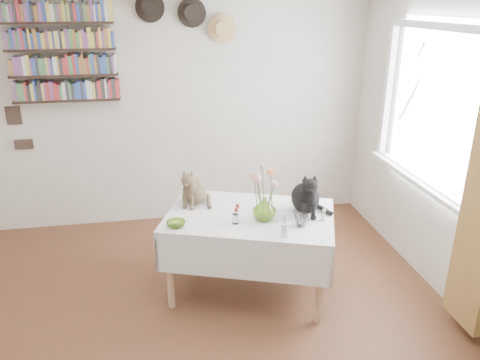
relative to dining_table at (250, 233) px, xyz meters
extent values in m
cube|color=brown|center=(-0.44, -0.70, -0.56)|extent=(4.04, 4.54, 0.04)
cube|color=beige|center=(-0.44, 1.57, 0.71)|extent=(4.04, 0.04, 2.54)
cube|color=white|center=(1.53, 0.10, 0.96)|extent=(0.01, 1.40, 1.20)
cube|color=white|center=(1.53, 0.10, 1.59)|extent=(0.06, 1.52, 0.06)
cube|color=white|center=(1.53, 0.10, 0.33)|extent=(0.06, 1.52, 0.06)
cube|color=white|center=(1.53, 0.83, 0.96)|extent=(0.06, 0.06, 1.20)
cube|color=white|center=(1.50, 0.10, 0.33)|extent=(0.12, 1.50, 0.04)
cube|color=white|center=(0.00, 0.00, 0.15)|extent=(1.54, 1.25, 0.06)
cylinder|color=tan|center=(-0.67, -0.13, -0.21)|extent=(0.06, 0.06, 0.65)
cylinder|color=tan|center=(0.43, -0.52, -0.21)|extent=(0.06, 0.06, 0.65)
cylinder|color=tan|center=(-0.43, 0.52, -0.21)|extent=(0.06, 0.06, 0.65)
cylinder|color=tan|center=(0.67, 0.13, -0.21)|extent=(0.06, 0.06, 0.65)
imported|color=#A8D453|center=(0.09, -0.12, 0.27)|extent=(0.25, 0.25, 0.19)
imported|color=#A8D453|center=(-0.60, -0.12, 0.20)|extent=(0.19, 0.19, 0.04)
imported|color=white|center=(0.34, -0.28, 0.22)|extent=(0.13, 0.13, 0.09)
cylinder|color=white|center=(0.17, -0.42, 0.23)|extent=(0.05, 0.05, 0.10)
cylinder|color=white|center=(0.17, -0.42, 0.32)|extent=(0.02, 0.02, 0.08)
cylinder|color=white|center=(-0.14, -0.14, 0.21)|extent=(0.05, 0.05, 0.08)
cone|color=white|center=(0.54, -0.21, 0.21)|extent=(0.05, 0.05, 0.07)
sphere|color=beige|center=(0.54, -0.21, 0.26)|extent=(0.03, 0.03, 0.03)
cylinder|color=#4C7233|center=(0.06, -0.11, 0.38)|extent=(0.01, 0.01, 0.30)
sphere|color=#E49BBA|center=(0.06, -0.11, 0.53)|extent=(0.07, 0.07, 0.07)
cylinder|color=#4C7233|center=(0.13, -0.14, 0.36)|extent=(0.01, 0.01, 0.26)
sphere|color=#E49BBA|center=(0.13, -0.14, 0.49)|extent=(0.06, 0.06, 0.06)
cylinder|color=#4C7233|center=(0.15, -0.09, 0.40)|extent=(0.01, 0.01, 0.34)
sphere|color=orange|center=(0.15, -0.09, 0.57)|extent=(0.06, 0.06, 0.06)
cylinder|color=#4C7233|center=(0.03, -0.08, 0.38)|extent=(0.01, 0.01, 0.31)
sphere|color=orange|center=(0.03, -0.08, 0.54)|extent=(0.05, 0.05, 0.05)
cylinder|color=#4C7233|center=(0.09, -0.07, 0.41)|extent=(0.01, 0.01, 0.37)
sphere|color=#999E93|center=(0.09, -0.07, 0.60)|extent=(0.04, 0.04, 0.04)
cylinder|color=#4C7233|center=(0.04, -0.15, 0.39)|extent=(0.01, 0.01, 0.33)
sphere|color=#999E93|center=(0.04, -0.15, 0.56)|extent=(0.04, 0.04, 0.04)
cube|color=black|center=(-1.54, 1.46, 0.86)|extent=(1.00, 0.16, 0.02)
cube|color=black|center=(-1.54, 1.46, 1.10)|extent=(1.00, 0.16, 0.02)
cube|color=black|center=(-1.54, 1.46, 1.34)|extent=(1.00, 0.16, 0.02)
cube|color=black|center=(-1.54, 1.46, 1.58)|extent=(1.00, 0.16, 0.02)
cylinder|color=black|center=(-0.69, 1.51, 1.71)|extent=(0.28, 0.02, 0.28)
cylinder|color=black|center=(-0.69, 1.47, 1.71)|extent=(0.16, 0.08, 0.16)
cylinder|color=black|center=(-0.29, 1.51, 1.66)|extent=(0.28, 0.02, 0.28)
cylinder|color=black|center=(-0.29, 1.47, 1.66)|extent=(0.16, 0.08, 0.16)
cylinder|color=tan|center=(0.01, 1.51, 1.51)|extent=(0.28, 0.02, 0.28)
cylinder|color=tan|center=(0.01, 1.47, 1.51)|extent=(0.16, 0.08, 0.16)
cube|color=#38281E|center=(-2.09, 1.53, 0.71)|extent=(0.14, 0.02, 0.18)
cube|color=#38281E|center=(-2.04, 1.53, 0.41)|extent=(0.18, 0.02, 0.10)
camera|label=1|loc=(-0.68, -3.34, 1.79)|focal=35.00mm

